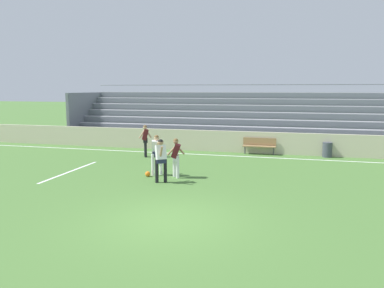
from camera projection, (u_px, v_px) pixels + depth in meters
name	position (u px, v px, depth m)	size (l,w,h in m)	color
ground_plane	(167.00, 221.00, 10.18)	(160.00, 160.00, 0.00)	#477033
field_line_sideline	(228.00, 156.00, 20.00)	(44.00, 0.12, 0.01)	white
field_line_penalty_mark	(70.00, 171.00, 16.20)	(0.12, 4.40, 0.01)	white
sideline_wall	(231.00, 142.00, 21.06)	(48.00, 0.16, 1.21)	beige
bleacher_stand	(238.00, 118.00, 23.74)	(21.99, 4.85, 3.90)	#B2B2B7
bench_far_right	(259.00, 144.00, 20.42)	(1.80, 0.40, 0.90)	#99754C
trash_bin	(327.00, 150.00, 19.57)	(0.50, 0.50, 0.79)	#3D424C
player_white_challenging	(157.00, 151.00, 15.39)	(0.46, 0.73, 1.70)	white
player_white_trailing_run	(161.00, 157.00, 14.18)	(0.51, 0.67, 1.69)	black
player_dark_deep_cover	(145.00, 138.00, 19.53)	(0.61, 0.49, 1.70)	black
player_dark_pressing_high	(176.00, 155.00, 14.99)	(0.65, 0.48, 1.61)	white
soccer_ball	(148.00, 174.00, 15.26)	(0.22, 0.22, 0.22)	orange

